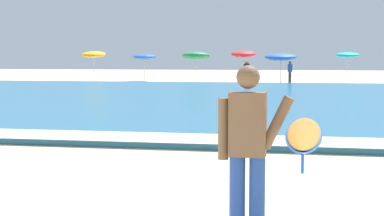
{
  "coord_description": "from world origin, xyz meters",
  "views": [
    {
      "loc": [
        3.89,
        -4.71,
        1.8
      ],
      "look_at": [
        2.42,
        3.1,
        1.1
      ],
      "focal_mm": 53.69,
      "sensor_mm": 36.0,
      "label": 1
    }
  ],
  "objects": [
    {
      "name": "beach_umbrella_3",
      "position": [
        -0.24,
        37.79,
        2.07
      ],
      "size": [
        1.82,
        1.85,
        2.4
      ],
      "color": "beige",
      "rests_on": "ground"
    },
    {
      "name": "beach_umbrella_0",
      "position": [
        -11.7,
        37.27,
        2.05
      ],
      "size": [
        1.88,
        1.91,
        2.38
      ],
      "color": "beige",
      "rests_on": "ground"
    },
    {
      "name": "surf_foam",
      "position": [
        0.0,
        6.79,
        0.15
      ],
      "size": [
        120.0,
        1.43,
        0.01
      ],
      "primitive_type": "cube",
      "color": "white",
      "rests_on": "sea"
    },
    {
      "name": "beach_umbrella_2",
      "position": [
        -3.7,
        37.23,
        1.95
      ],
      "size": [
        2.1,
        2.13,
        2.31
      ],
      "color": "beige",
      "rests_on": "ground"
    },
    {
      "name": "beach_umbrella_4",
      "position": [
        2.56,
        36.13,
        1.85
      ],
      "size": [
        2.29,
        2.31,
        2.17
      ],
      "color": "beige",
      "rests_on": "ground"
    },
    {
      "name": "sea",
      "position": [
        0.0,
        20.19,
        0.07
      ],
      "size": [
        120.0,
        28.0,
        0.14
      ],
      "primitive_type": "cube",
      "color": "teal",
      "rests_on": "ground"
    },
    {
      "name": "beachgoer_near_row_right",
      "position": [
        0.15,
        37.03,
        0.84
      ],
      "size": [
        0.32,
        0.2,
        1.58
      ],
      "color": "#383842",
      "rests_on": "ground"
    },
    {
      "name": "beachgoer_near_row_left",
      "position": [
        0.07,
        36.49,
        0.84
      ],
      "size": [
        0.32,
        0.2,
        1.58
      ],
      "color": "#383842",
      "rests_on": "ground"
    },
    {
      "name": "beachgoer_near_row_mid",
      "position": [
        3.21,
        35.29,
        0.84
      ],
      "size": [
        0.32,
        0.2,
        1.58
      ],
      "color": "#383842",
      "rests_on": "ground"
    },
    {
      "name": "surfer_with_board",
      "position": [
        3.68,
        0.6,
        1.03
      ],
      "size": [
        0.98,
        2.59,
        1.73
      ],
      "color": "#284CA3",
      "rests_on": "ground"
    },
    {
      "name": "beach_umbrella_5",
      "position": [
        7.09,
        36.31,
        1.99
      ],
      "size": [
        1.71,
        1.73,
        2.22
      ],
      "color": "beige",
      "rests_on": "ground"
    },
    {
      "name": "beach_umbrella_1",
      "position": [
        -7.99,
        38.47,
        1.88
      ],
      "size": [
        1.83,
        1.84,
        2.14
      ],
      "color": "beige",
      "rests_on": "ground"
    }
  ]
}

